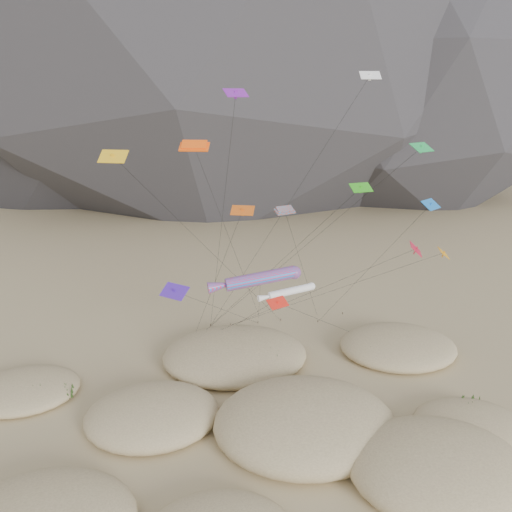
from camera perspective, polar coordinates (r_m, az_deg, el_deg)
The scene contains 9 objects.
ground at distance 43.05m, azimuth 3.44°, elevation -21.55°, with size 500.00×500.00×0.00m, color #CCB789.
dunes at distance 45.52m, azimuth 2.02°, elevation -17.82°, with size 50.53×34.35×4.45m.
dune_grass at distance 45.41m, azimuth 2.08°, elevation -17.80°, with size 41.83×30.41×1.61m.
kite_stakes at distance 62.73m, azimuth 2.10°, elevation -7.85°, with size 19.75×5.94×0.30m.
rainbow_tube_kite at distance 47.13m, azimuth 0.16°, elevation -2.65°, with size 9.13×15.72×11.83m.
white_tube_kite at distance 49.55m, azimuth 3.70°, elevation -4.10°, with size 8.52×11.12×9.45m.
orange_parafoil at distance 49.16m, azimuth -6.99°, elevation 12.16°, with size 9.23×11.46×23.31m.
multi_parafoil at distance 48.31m, azimuth 3.39°, elevation 5.00°, with size 8.00×12.84×17.26m.
delta_kites at distance 44.98m, azimuth 5.86°, elevation 5.31°, with size 32.25×19.98×29.50m.
Camera 1 is at (-6.77, -32.64, 27.25)m, focal length 35.00 mm.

